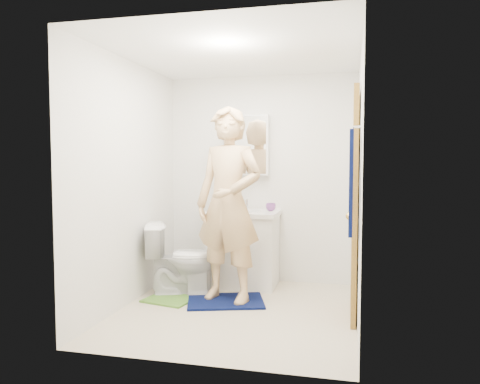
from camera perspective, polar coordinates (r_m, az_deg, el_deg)
name	(u,v)px	position (r m, az deg, el deg)	size (l,w,h in m)	color
floor	(237,312)	(4.56, -0.37, -14.43)	(2.20, 2.40, 0.02)	beige
ceiling	(237,52)	(4.44, -0.38, 16.74)	(2.20, 2.40, 0.02)	white
wall_back	(261,179)	(5.52, 2.61, 1.56)	(2.20, 0.02, 2.40)	silver
wall_front	(194,193)	(3.17, -5.57, -0.11)	(2.20, 0.02, 2.40)	silver
wall_left	(127,183)	(4.72, -13.58, 1.08)	(0.02, 2.40, 2.40)	silver
wall_right	(360,186)	(4.21, 14.46, 0.75)	(0.02, 2.40, 2.40)	silver
vanity_cabinet	(243,250)	(5.35, 0.40, -7.14)	(0.75, 0.55, 0.80)	white
countertop	(243,213)	(5.29, 0.40, -2.61)	(0.79, 0.59, 0.05)	white
sink_basin	(243,212)	(5.28, 0.40, -2.45)	(0.40, 0.40, 0.03)	white
faucet	(247,204)	(5.45, 0.83, -1.52)	(0.03, 0.03, 0.12)	silver
medicine_cabinet	(248,145)	(5.48, 0.94, 5.73)	(0.50, 0.12, 0.70)	white
mirror_panel	(246,145)	(5.42, 0.80, 5.76)	(0.46, 0.01, 0.66)	white
door	(355,204)	(4.37, 13.80, -1.43)	(0.05, 0.80, 2.05)	#A2762C
door_knob	(350,216)	(4.06, 13.25, -2.88)	(0.07, 0.07, 0.07)	gold
towel	(351,183)	(3.64, 13.38, 1.09)	(0.03, 0.24, 0.80)	#060F3E
towel_hook	(357,127)	(3.64, 14.12, 7.69)	(0.02, 0.02, 0.06)	silver
toilet	(183,259)	(5.03, -6.99, -8.08)	(0.43, 0.75, 0.76)	white
bath_mat	(226,301)	(4.81, -1.77, -13.16)	(0.75, 0.54, 0.02)	#060F3E
green_rug	(170,299)	(4.93, -8.55, -12.81)	(0.47, 0.40, 0.02)	#53882D
soap_dispenser	(216,202)	(5.29, -2.91, -1.20)	(0.09, 0.10, 0.21)	#B97756
toothbrush_cup	(271,207)	(5.31, 3.77, -1.84)	(0.11, 0.11, 0.09)	#7A408D
man	(229,204)	(4.65, -1.40, -1.48)	(0.70, 0.46, 1.93)	tan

